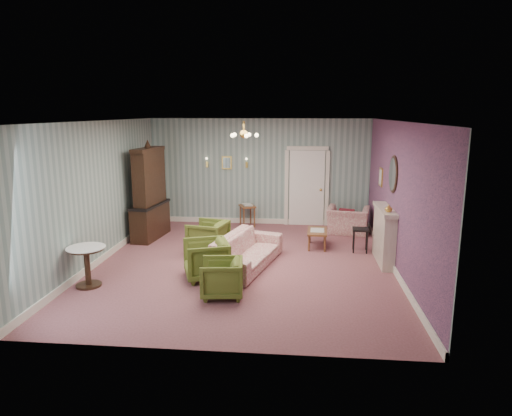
# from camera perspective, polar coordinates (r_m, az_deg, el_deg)

# --- Properties ---
(floor) EXTENTS (7.00, 7.00, 0.00)m
(floor) POSITION_cam_1_polar(r_m,az_deg,el_deg) (9.44, -1.45, -7.02)
(floor) COLOR #8F535A
(floor) RESTS_ON ground
(ceiling) EXTENTS (7.00, 7.00, 0.00)m
(ceiling) POSITION_cam_1_polar(r_m,az_deg,el_deg) (8.93, -1.55, 10.86)
(ceiling) COLOR white
(ceiling) RESTS_ON ground
(wall_back) EXTENTS (6.00, 0.00, 6.00)m
(wall_back) POSITION_cam_1_polar(r_m,az_deg,el_deg) (12.51, 0.44, 4.54)
(wall_back) COLOR gray
(wall_back) RESTS_ON ground
(wall_front) EXTENTS (6.00, 0.00, 6.00)m
(wall_front) POSITION_cam_1_polar(r_m,az_deg,el_deg) (5.71, -5.75, -4.65)
(wall_front) COLOR gray
(wall_front) RESTS_ON ground
(wall_left) EXTENTS (0.00, 7.00, 7.00)m
(wall_left) POSITION_cam_1_polar(r_m,az_deg,el_deg) (9.89, -19.03, 1.87)
(wall_left) COLOR gray
(wall_left) RESTS_ON ground
(wall_right) EXTENTS (0.00, 7.00, 7.00)m
(wall_right) POSITION_cam_1_polar(r_m,az_deg,el_deg) (9.21, 17.37, 1.27)
(wall_right) COLOR gray
(wall_right) RESTS_ON ground
(wall_right_floral) EXTENTS (0.00, 7.00, 7.00)m
(wall_right_floral) POSITION_cam_1_polar(r_m,az_deg,el_deg) (9.21, 17.28, 1.27)
(wall_right_floral) COLOR #B65B7F
(wall_right_floral) RESTS_ON ground
(door) EXTENTS (1.12, 0.12, 2.16)m
(door) POSITION_cam_1_polar(r_m,az_deg,el_deg) (12.48, 6.38, 2.73)
(door) COLOR white
(door) RESTS_ON floor
(olive_chair_a) EXTENTS (0.72, 0.76, 0.71)m
(olive_chair_a) POSITION_cam_1_polar(r_m,az_deg,el_deg) (7.78, -4.33, -8.53)
(olive_chair_a) COLOR #5A6824
(olive_chair_a) RESTS_ON floor
(olive_chair_b) EXTENTS (0.96, 0.99, 0.81)m
(olive_chair_b) POSITION_cam_1_polar(r_m,az_deg,el_deg) (8.59, -6.27, -6.20)
(olive_chair_b) COLOR #5A6824
(olive_chair_b) RESTS_ON floor
(olive_chair_c) EXTENTS (0.87, 0.91, 0.79)m
(olive_chair_c) POSITION_cam_1_polar(r_m,az_deg,el_deg) (10.13, -6.04, -3.42)
(olive_chair_c) COLOR #5A6824
(olive_chair_c) RESTS_ON floor
(sofa_chintz) EXTENTS (1.19, 2.33, 0.88)m
(sofa_chintz) POSITION_cam_1_polar(r_m,az_deg,el_deg) (9.17, -1.24, -4.73)
(sofa_chintz) COLOR #A14150
(sofa_chintz) RESTS_ON floor
(wingback_chair) EXTENTS (1.14, 0.85, 0.90)m
(wingback_chair) POSITION_cam_1_polar(r_m,az_deg,el_deg) (11.90, 11.49, -0.99)
(wingback_chair) COLOR #A14150
(wingback_chair) RESTS_ON floor
(dresser) EXTENTS (0.65, 1.47, 2.37)m
(dresser) POSITION_cam_1_polar(r_m,az_deg,el_deg) (11.40, -13.26, 2.12)
(dresser) COLOR black
(dresser) RESTS_ON floor
(fireplace) EXTENTS (0.30, 1.40, 1.16)m
(fireplace) POSITION_cam_1_polar(r_m,az_deg,el_deg) (9.76, 15.78, -3.30)
(fireplace) COLOR beige
(fireplace) RESTS_ON floor
(mantel_vase) EXTENTS (0.15, 0.15, 0.15)m
(mantel_vase) POSITION_cam_1_polar(r_m,az_deg,el_deg) (9.22, 16.32, -0.03)
(mantel_vase) COLOR gold
(mantel_vase) RESTS_ON fireplace
(oval_mirror) EXTENTS (0.04, 0.76, 0.84)m
(oval_mirror) POSITION_cam_1_polar(r_m,az_deg,el_deg) (9.53, 16.80, 4.09)
(oval_mirror) COLOR white
(oval_mirror) RESTS_ON wall_right
(framed_print) EXTENTS (0.04, 0.34, 0.42)m
(framed_print) POSITION_cam_1_polar(r_m,az_deg,el_deg) (10.88, 15.42, 3.76)
(framed_print) COLOR gold
(framed_print) RESTS_ON wall_right
(coffee_table) EXTENTS (0.48, 0.81, 0.41)m
(coffee_table) POSITION_cam_1_polar(r_m,az_deg,el_deg) (10.61, 7.67, -3.83)
(coffee_table) COLOR brown
(coffee_table) RESTS_ON floor
(side_table_black) EXTENTS (0.39, 0.39, 0.54)m
(side_table_black) POSITION_cam_1_polar(r_m,az_deg,el_deg) (10.42, 12.94, -3.96)
(side_table_black) COLOR black
(side_table_black) RESTS_ON floor
(pedestal_table) EXTENTS (0.75, 0.75, 0.74)m
(pedestal_table) POSITION_cam_1_polar(r_m,az_deg,el_deg) (8.71, -20.41, -6.90)
(pedestal_table) COLOR black
(pedestal_table) RESTS_ON floor
(nesting_table) EXTENTS (0.53, 0.59, 0.63)m
(nesting_table) POSITION_cam_1_polar(r_m,az_deg,el_deg) (12.40, -1.10, -0.86)
(nesting_table) COLOR brown
(nesting_table) RESTS_ON floor
(gilt_mirror_back) EXTENTS (0.28, 0.06, 0.36)m
(gilt_mirror_back) POSITION_cam_1_polar(r_m,az_deg,el_deg) (12.56, -3.69, 5.69)
(gilt_mirror_back) COLOR gold
(gilt_mirror_back) RESTS_ON wall_back
(sconce_left) EXTENTS (0.16, 0.12, 0.30)m
(sconce_left) POSITION_cam_1_polar(r_m,az_deg,el_deg) (12.63, -6.18, 5.68)
(sconce_left) COLOR gold
(sconce_left) RESTS_ON wall_back
(sconce_right) EXTENTS (0.16, 0.12, 0.30)m
(sconce_right) POSITION_cam_1_polar(r_m,az_deg,el_deg) (12.46, -1.19, 5.66)
(sconce_right) COLOR gold
(sconce_right) RESTS_ON wall_back
(chandelier) EXTENTS (0.56, 0.56, 0.36)m
(chandelier) POSITION_cam_1_polar(r_m,az_deg,el_deg) (8.94, -1.54, 9.12)
(chandelier) COLOR gold
(chandelier) RESTS_ON ceiling
(burgundy_cushion) EXTENTS (0.41, 0.28, 0.39)m
(burgundy_cushion) POSITION_cam_1_polar(r_m,az_deg,el_deg) (11.74, 11.33, -1.01)
(burgundy_cushion) COLOR maroon
(burgundy_cushion) RESTS_ON wingback_chair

